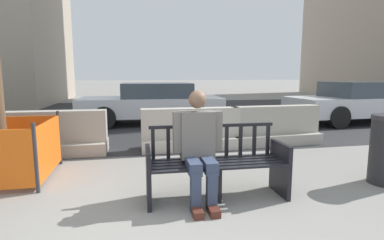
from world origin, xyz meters
The scene contains 10 objects.
ground_plane centered at (0.00, 0.00, 0.00)m, with size 200.00×200.00×0.00m, color gray.
street_asphalt centered at (0.00, 8.70, 0.00)m, with size 120.00×12.00×0.01m, color #28282B.
street_bench centered at (0.78, 0.67, 0.40)m, with size 1.70×0.57×0.88m.
seated_person centered at (0.55, 0.62, 0.69)m, with size 0.58×0.73×1.31m.
jersey_barrier_centre centered at (0.97, 3.17, 0.34)m, with size 2.01×0.71×0.84m.
jersey_barrier_left centered at (-1.69, 3.20, 0.34)m, with size 2.01×0.71×0.84m.
jersey_barrier_right centered at (2.83, 3.22, 0.34)m, with size 2.03×0.76×0.84m.
construction_fence centered at (-2.06, 1.91, 0.45)m, with size 1.34×1.34×0.91m.
car_sedan_mid centered at (6.88, 5.54, 0.66)m, with size 4.38×2.02×1.29m.
car_sedan_far centered at (0.46, 6.65, 0.65)m, with size 4.37×2.06×1.26m.
Camera 1 is at (-0.21, -2.71, 1.49)m, focal length 28.00 mm.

